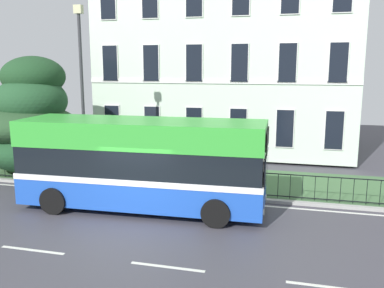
# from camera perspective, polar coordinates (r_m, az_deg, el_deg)

# --- Properties ---
(ground_plane) EXTENTS (60.00, 56.00, 0.18)m
(ground_plane) POSITION_cam_1_polar(r_m,az_deg,el_deg) (14.05, -7.99, -10.85)
(ground_plane) COLOR #413F47
(georgian_townhouse) EXTENTS (14.90, 10.43, 12.50)m
(georgian_townhouse) POSITION_cam_1_polar(r_m,az_deg,el_deg) (27.17, 5.57, 13.30)
(georgian_townhouse) COLOR silver
(georgian_townhouse) RESTS_ON ground_plane
(iron_verge_railing) EXTENTS (19.18, 0.04, 0.97)m
(iron_verge_railing) POSITION_cam_1_polar(r_m,az_deg,el_deg) (16.79, -0.75, -4.86)
(iron_verge_railing) COLOR black
(iron_verge_railing) RESTS_ON ground_plane
(evergreen_tree) EXTENTS (5.15, 5.04, 5.56)m
(evergreen_tree) POSITION_cam_1_polar(r_m,az_deg,el_deg) (21.39, -21.23, 2.71)
(evergreen_tree) COLOR #423328
(evergreen_tree) RESTS_ON ground_plane
(single_decker_bus) EXTENTS (8.88, 2.94, 3.26)m
(single_decker_bus) POSITION_cam_1_polar(r_m,az_deg,el_deg) (14.89, -6.87, -2.62)
(single_decker_bus) COLOR blue
(single_decker_bus) RESTS_ON ground_plane
(street_lamp_post) EXTENTS (0.36, 0.24, 7.58)m
(street_lamp_post) POSITION_cam_1_polar(r_m,az_deg,el_deg) (18.88, -15.01, 8.17)
(street_lamp_post) COLOR #333338
(street_lamp_post) RESTS_ON ground_plane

